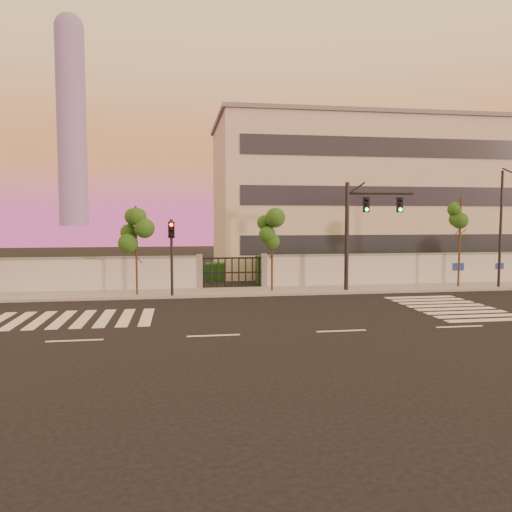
% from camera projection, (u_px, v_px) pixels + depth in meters
% --- Properties ---
extents(ground, '(120.00, 120.00, 0.00)m').
position_uv_depth(ground, '(341.00, 331.00, 19.49)').
color(ground, black).
rests_on(ground, ground).
extents(sidewalk, '(60.00, 3.00, 0.15)m').
position_uv_depth(sidewalk, '(285.00, 291.00, 29.83)').
color(sidewalk, gray).
rests_on(sidewalk, ground).
extents(perimeter_wall, '(60.00, 0.36, 2.20)m').
position_uv_depth(perimeter_wall, '(281.00, 271.00, 31.25)').
color(perimeter_wall, '#B4B6BC').
rests_on(perimeter_wall, ground).
extents(hedge_row, '(41.00, 4.25, 1.80)m').
position_uv_depth(hedge_row, '(288.00, 271.00, 34.13)').
color(hedge_row, '#0F3413').
rests_on(hedge_row, ground).
extents(institutional_building, '(24.40, 12.40, 12.25)m').
position_uv_depth(institutional_building, '(361.00, 197.00, 42.07)').
color(institutional_building, beige).
rests_on(institutional_building, ground).
extents(distant_skyscraper, '(16.00, 16.00, 118.00)m').
position_uv_depth(distant_skyscraper, '(71.00, 115.00, 280.60)').
color(distant_skyscraper, slate).
rests_on(distant_skyscraper, ground).
extents(road_markings, '(57.00, 7.62, 0.02)m').
position_uv_depth(road_markings, '(282.00, 314.00, 22.95)').
color(road_markings, silver).
rests_on(road_markings, ground).
extents(street_tree_c, '(1.46, 1.16, 5.08)m').
position_uv_depth(street_tree_c, '(136.00, 230.00, 27.66)').
color(street_tree_c, '#382314').
rests_on(street_tree_c, ground).
extents(street_tree_d, '(1.55, 1.23, 4.67)m').
position_uv_depth(street_tree_d, '(272.00, 235.00, 29.15)').
color(street_tree_d, '#382314').
rests_on(street_tree_d, ground).
extents(street_tree_e, '(1.60, 1.27, 5.68)m').
position_uv_depth(street_tree_e, '(460.00, 222.00, 30.82)').
color(street_tree_e, '#382314').
rests_on(street_tree_e, ground).
extents(traffic_signal_main, '(4.11, 0.68, 6.51)m').
position_uv_depth(traffic_signal_main, '(360.00, 223.00, 29.50)').
color(traffic_signal_main, black).
rests_on(traffic_signal_main, ground).
extents(traffic_signal_secondary, '(0.34, 0.33, 4.35)m').
position_uv_depth(traffic_signal_secondary, '(172.00, 248.00, 27.29)').
color(traffic_signal_secondary, black).
rests_on(traffic_signal_secondary, ground).
extents(streetlight_east, '(0.46, 1.84, 7.66)m').
position_uv_depth(streetlight_east, '(502.00, 223.00, 30.52)').
color(streetlight_east, black).
rests_on(streetlight_east, ground).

